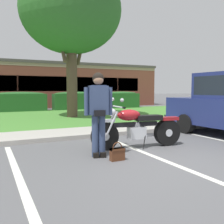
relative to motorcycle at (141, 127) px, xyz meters
The scene contains 14 objects.
ground_plane 1.11m from the motorcycle, 95.32° to the right, with size 140.00×140.00×0.00m, color #565659.
curb_strip 1.71m from the motorcycle, 93.20° to the left, with size 60.00×0.20×0.12m, color #ADA89E.
concrete_walk 2.55m from the motorcycle, 92.12° to the left, with size 60.00×1.50×0.08m, color #ADA89E.
grass_lawn 7.48m from the motorcycle, 90.71° to the left, with size 60.00×8.41×0.06m, color #478433.
stall_stripe_0 2.98m from the motorcycle, 164.31° to the right, with size 0.12×4.40×0.01m, color silver.
stall_stripe_1 0.95m from the motorcycle, 104.66° to the right, with size 0.12×4.40×0.01m, color silver.
motorcycle is the anchor object (origin of this frame).
rider_person 1.36m from the motorcycle, 165.23° to the right, with size 0.56×0.35×1.70m.
handbag 1.31m from the motorcycle, 143.36° to the right, with size 0.28×0.13×0.36m.
shade_tree 8.18m from the motorcycle, 86.14° to the left, with size 4.71×4.71×7.05m.
hedge_center_left 11.58m from the motorcycle, 96.75° to the left, with size 3.09×0.90×1.24m.
hedge_center_right 11.70m from the motorcycle, 79.34° to the left, with size 2.98×0.90×1.24m.
hedge_right 12.83m from the motorcycle, 63.67° to the left, with size 2.56×0.90×1.24m.
brick_building 18.16m from the motorcycle, 93.91° to the left, with size 23.35×8.46×3.48m.
Camera 1 is at (-3.14, -4.04, 1.36)m, focal length 41.01 mm.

